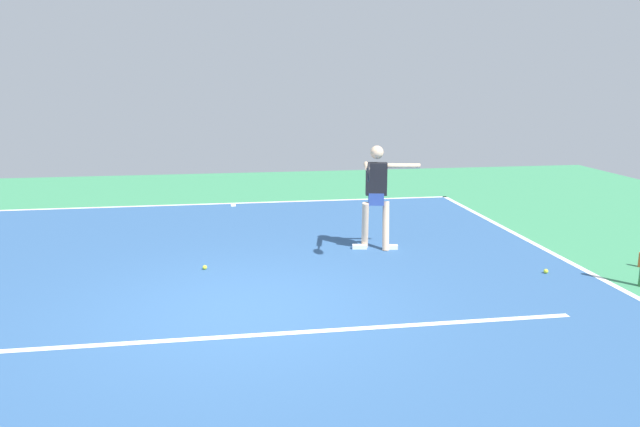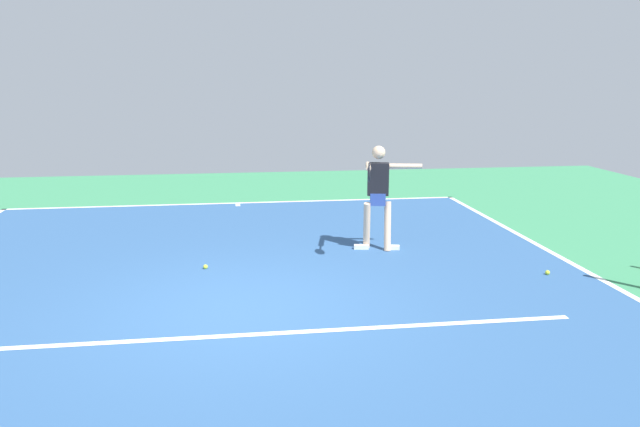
# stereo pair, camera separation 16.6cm
# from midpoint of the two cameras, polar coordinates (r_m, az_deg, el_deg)

# --- Properties ---
(ground_plane) EXTENTS (22.56, 22.56, 0.00)m
(ground_plane) POSITION_cam_midpoint_polar(r_m,az_deg,el_deg) (7.76, -7.45, -8.68)
(ground_plane) COLOR #388456
(court_surface) EXTENTS (10.10, 13.38, 0.00)m
(court_surface) POSITION_cam_midpoint_polar(r_m,az_deg,el_deg) (7.76, -7.45, -8.67)
(court_surface) COLOR #2D5484
(court_surface) RESTS_ON ground_plane
(court_line_baseline_near) EXTENTS (10.10, 0.10, 0.01)m
(court_line_baseline_near) POSITION_cam_midpoint_polar(r_m,az_deg,el_deg) (14.16, -8.32, 0.93)
(court_line_baseline_near) COLOR white
(court_line_baseline_near) RESTS_ON ground_plane
(court_line_sideline_left) EXTENTS (0.10, 13.38, 0.01)m
(court_line_sideline_left) POSITION_cam_midpoint_polar(r_m,az_deg,el_deg) (9.31, 25.21, -6.16)
(court_line_sideline_left) COLOR white
(court_line_sideline_left) RESTS_ON ground_plane
(court_line_service) EXTENTS (7.58, 0.10, 0.01)m
(court_line_service) POSITION_cam_midpoint_polar(r_m,az_deg,el_deg) (7.00, -7.23, -11.05)
(court_line_service) COLOR white
(court_line_service) RESTS_ON ground_plane
(court_line_centre_mark) EXTENTS (0.10, 0.30, 0.01)m
(court_line_centre_mark) POSITION_cam_midpoint_polar(r_m,az_deg,el_deg) (13.96, -8.30, 0.77)
(court_line_centre_mark) COLOR white
(court_line_centre_mark) RESTS_ON ground_plane
(tennis_player) EXTENTS (1.07, 1.16, 1.72)m
(tennis_player) POSITION_cam_midpoint_polar(r_m,az_deg,el_deg) (10.07, 4.75, 2.09)
(tennis_player) COLOR beige
(tennis_player) RESTS_ON ground_plane
(tennis_ball_far_corner) EXTENTS (0.07, 0.07, 0.07)m
(tennis_ball_far_corner) POSITION_cam_midpoint_polar(r_m,az_deg,el_deg) (9.37, -11.04, -4.88)
(tennis_ball_far_corner) COLOR #CCE033
(tennis_ball_far_corner) RESTS_ON ground_plane
(tennis_ball_by_baseline) EXTENTS (0.07, 0.07, 0.07)m
(tennis_ball_by_baseline) POSITION_cam_midpoint_polar(r_m,az_deg,el_deg) (9.57, 19.56, -5.01)
(tennis_ball_by_baseline) COLOR #CCE033
(tennis_ball_by_baseline) RESTS_ON ground_plane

